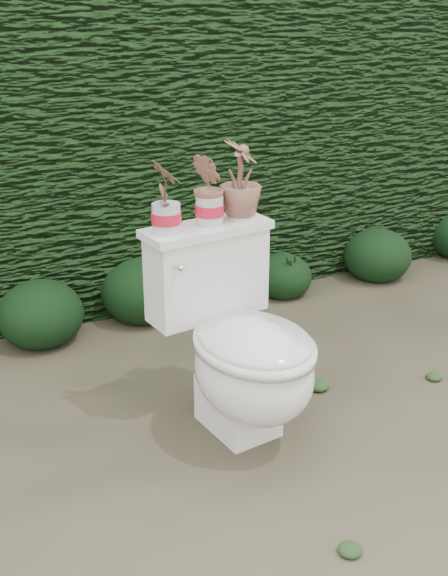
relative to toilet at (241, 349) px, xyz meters
name	(u,v)px	position (x,y,z in m)	size (l,w,h in m)	color
ground	(174,430)	(-0.24, 0.11, -0.36)	(60.00, 60.00, 0.00)	brown
hedge	(58,150)	(-0.24, 1.71, 0.44)	(8.00, 1.00, 1.60)	#1B3D14
toilet	(241,349)	(0.00, 0.00, 0.00)	(0.54, 0.73, 0.78)	white
potted_plant_left	(166,198)	(-0.20, 0.22, 0.55)	(0.14, 0.09, 0.26)	#27621E
potted_plant_center	(209,191)	(-0.02, 0.24, 0.55)	(0.14, 0.12, 0.26)	#27621E
potted_plant_right	(241,182)	(0.12, 0.26, 0.57)	(0.16, 0.16, 0.29)	#27621E
liriope_clump_3	(40,309)	(-0.53, 1.11, -0.19)	(0.42, 0.42, 0.33)	black
liriope_clump_4	(143,285)	(0.02, 1.16, -0.18)	(0.44, 0.44, 0.35)	black
liriope_clump_5	(283,272)	(0.83, 1.11, -0.22)	(0.33, 0.33, 0.26)	black
liriope_clump_6	(378,251)	(1.46, 1.09, -0.19)	(0.40, 0.40, 0.32)	black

